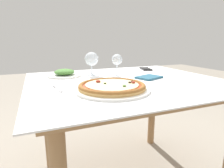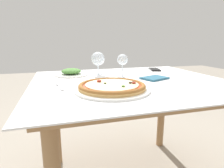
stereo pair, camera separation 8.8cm
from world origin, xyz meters
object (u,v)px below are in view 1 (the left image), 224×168
(pizza_plate, at_px, (112,87))
(wine_glass_far_left, at_px, (92,59))
(fork, at_px, (57,88))
(side_plate, at_px, (65,73))
(wine_glass_far_right, at_px, (117,61))
(dining_table, at_px, (127,95))
(cell_phone, at_px, (146,69))

(pizza_plate, xyz_separation_m, wine_glass_far_left, (0.02, 0.42, 0.09))
(fork, relative_size, side_plate, 0.76)
(pizza_plate, distance_m, wine_glass_far_right, 0.35)
(dining_table, relative_size, fork, 6.61)
(wine_glass_far_left, bearing_deg, side_plate, 170.97)
(wine_glass_far_right, bearing_deg, wine_glass_far_left, 137.99)
(wine_glass_far_right, bearing_deg, fork, -157.03)
(side_plate, bearing_deg, wine_glass_far_left, -9.03)
(cell_phone, bearing_deg, wine_glass_far_right, -149.97)
(wine_glass_far_left, height_order, cell_phone, wine_glass_far_left)
(pizza_plate, height_order, side_plate, side_plate)
(fork, xyz_separation_m, wine_glass_far_right, (0.39, 0.17, 0.10))
(dining_table, bearing_deg, fork, -173.81)
(pizza_plate, relative_size, cell_phone, 2.27)
(pizza_plate, height_order, cell_phone, pizza_plate)
(fork, xyz_separation_m, wine_glass_far_left, (0.26, 0.29, 0.10))
(dining_table, xyz_separation_m, wine_glass_far_left, (-0.15, 0.24, 0.20))
(side_plate, bearing_deg, wine_glass_far_right, -25.43)
(side_plate, bearing_deg, dining_table, -39.90)
(pizza_plate, relative_size, fork, 2.11)
(fork, distance_m, wine_glass_far_right, 0.44)
(fork, xyz_separation_m, cell_phone, (0.74, 0.36, 0.00))
(fork, relative_size, wine_glass_far_right, 1.16)
(wine_glass_far_left, height_order, wine_glass_far_right, wine_glass_far_left)
(wine_glass_far_left, bearing_deg, cell_phone, 9.32)
(wine_glass_far_right, xyz_separation_m, side_plate, (-0.31, 0.15, -0.09))
(dining_table, relative_size, side_plate, 5.01)
(pizza_plate, height_order, wine_glass_far_right, wine_glass_far_right)
(fork, distance_m, wine_glass_far_left, 0.40)
(fork, height_order, cell_phone, cell_phone)
(pizza_plate, bearing_deg, cell_phone, 45.06)
(wine_glass_far_right, bearing_deg, side_plate, 154.57)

